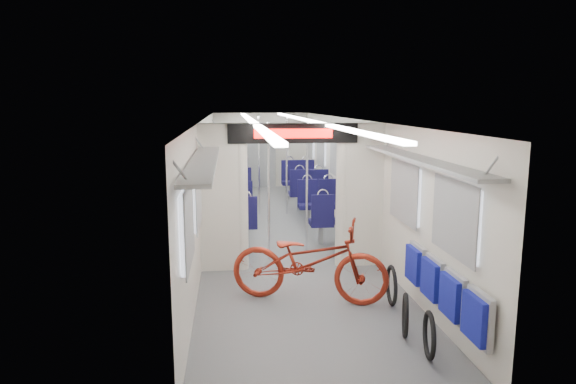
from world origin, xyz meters
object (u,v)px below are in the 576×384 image
Objects in this scene: seat_bay_near_right at (326,207)px; stanchion_near_left at (269,192)px; flip_bench at (442,288)px; seat_bay_far_right at (303,182)px; bike_hoop_b at (405,317)px; bike_hoop_c at (391,287)px; bicycle at (309,261)px; seat_bay_far_left at (231,180)px; seat_bay_near_left at (233,210)px; bike_hoop_a at (429,337)px; stanchion_far_right at (287,166)px; stanchion_far_left at (259,166)px; stanchion_near_right at (307,188)px.

stanchion_near_left is (-1.28, -1.63, 0.62)m from seat_bay_near_right.
seat_bay_far_right is (-0.42, 7.97, -0.02)m from flip_bench.
bike_hoop_c is (0.13, 0.91, 0.01)m from bike_hoop_b.
seat_bay_near_right is (-0.02, 4.72, 0.30)m from bike_hoop_b.
flip_bench is (1.31, -1.22, 0.03)m from bicycle.
bike_hoop_c is at bearing -74.64° from seat_bay_far_left.
seat_bay_near_left is 1.85m from stanchion_near_left.
flip_bench is at bearing 55.78° from bike_hoop_a.
seat_bay_near_right is at bearing -72.89° from stanchion_far_right.
stanchion_near_left is (0.59, -1.63, 0.63)m from seat_bay_near_left.
bike_hoop_c reaches higher than bike_hoop_b.
bike_hoop_c is 3.83m from seat_bay_near_right.
stanchion_far_right reaches higher than seat_bay_near_right.
bike_hoop_b is at bearing -77.13° from seat_bay_far_left.
bike_hoop_b is 0.22× the size of stanchion_far_right.
stanchion_near_right is at bearing -78.63° from stanchion_far_left.
seat_bay_near_right reaches higher than bike_hoop_a.
seat_bay_far_left is 2.19m from stanchion_far_right.
seat_bay_near_right is at bearing 92.35° from bike_hoop_c.
seat_bay_near_right reaches higher than flip_bench.
flip_bench reaches higher than bike_hoop_b.
seat_bay_far_left is (-2.29, 8.33, -0.01)m from flip_bench.
stanchion_near_left is at bearing 112.80° from bike_hoop_b.
seat_bay_near_left is 0.84× the size of seat_bay_far_left.
flip_bench is 0.92× the size of stanchion_far_right.
bike_hoop_c is 0.28× the size of seat_bay_near_left.
seat_bay_far_left is at bearing 90.00° from seat_bay_near_left.
bike_hoop_a is 1.00× the size of bike_hoop_b.
stanchion_near_left reaches higher than seat_bay_near_right.
bicycle is 4.11× the size of bike_hoop_a.
seat_bay_far_left is at bearing 169.13° from seat_bay_far_right.
bike_hoop_c is at bearing -82.64° from stanchion_far_right.
stanchion_near_left and stanchion_far_left have the same top height.
stanchion_far_left is at bearing 101.37° from stanchion_near_right.
stanchion_far_right reaches higher than seat_bay_far_right.
seat_bay_near_left is at bearing 134.97° from stanchion_near_right.
stanchion_near_left is (0.59, -5.20, 0.58)m from seat_bay_far_left.
bike_hoop_b is at bearing -67.20° from stanchion_near_left.
flip_bench is 1.05m from bike_hoop_c.
bicycle is at bearing 136.99° from flip_bench.
bike_hoop_a is 0.95× the size of bike_hoop_c.
seat_bay_far_left reaches higher than bike_hoop_c.
bike_hoop_a is 0.22× the size of seat_bay_far_left.
seat_bay_far_left reaches higher than seat_bay_far_right.
flip_bench is 3.61m from stanchion_near_left.
bike_hoop_c is (1.05, -0.27, -0.31)m from bicycle.
stanchion_far_left is at bearing -68.63° from seat_bay_far_left.
bike_hoop_a is 7.21m from stanchion_far_right.
bicycle is 4.11× the size of bike_hoop_b.
bicycle is 1.12m from bike_hoop_c.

